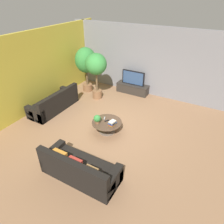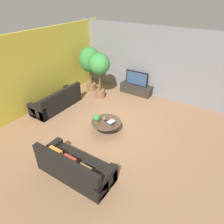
{
  "view_description": "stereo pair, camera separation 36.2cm",
  "coord_description": "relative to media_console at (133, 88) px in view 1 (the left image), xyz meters",
  "views": [
    {
      "loc": [
        2.94,
        -5.04,
        4.26
      ],
      "look_at": [
        0.04,
        0.16,
        0.55
      ],
      "focal_mm": 32.0,
      "sensor_mm": 36.0,
      "label": 1
    },
    {
      "loc": [
        3.25,
        -4.85,
        4.26
      ],
      "look_at": [
        0.04,
        0.16,
        0.55
      ],
      "focal_mm": 32.0,
      "sensor_mm": 36.0,
      "label": 2
    }
  ],
  "objects": [
    {
      "name": "potted_plant_tabletop",
      "position": [
        0.23,
        -3.42,
        0.34
      ],
      "size": [
        0.24,
        0.24,
        0.3
      ],
      "color": "brown",
      "rests_on": "coffee_table"
    },
    {
      "name": "couch_near_entry",
      "position": [
        0.85,
        -5.25,
        0.06
      ],
      "size": [
        2.07,
        0.84,
        0.84
      ],
      "rotation": [
        0.0,
        0.0,
        3.14
      ],
      "color": "black",
      "rests_on": "ground"
    },
    {
      "name": "back_wall_stone",
      "position": [
        0.39,
        0.32,
        1.27
      ],
      "size": [
        7.4,
        0.12,
        3.0
      ],
      "primitive_type": "cube",
      "color": "slate",
      "rests_on": "ground"
    },
    {
      "name": "book_stack",
      "position": [
        0.72,
        -3.28,
        0.26
      ],
      "size": [
        0.22,
        0.29,
        0.17
      ],
      "color": "gold",
      "rests_on": "coffee_table"
    },
    {
      "name": "remote_black",
      "position": [
        0.44,
        -3.16,
        0.18
      ],
      "size": [
        0.12,
        0.16,
        0.02
      ],
      "primitive_type": "cube",
      "rotation": [
        0.0,
        0.0,
        -0.53
      ],
      "color": "black",
      "rests_on": "coffee_table"
    },
    {
      "name": "couch_by_wall",
      "position": [
        -2.14,
        -2.95,
        0.06
      ],
      "size": [
        0.84,
        2.15,
        0.84
      ],
      "rotation": [
        0.0,
        0.0,
        -1.57
      ],
      "color": "black",
      "rests_on": "ground"
    },
    {
      "name": "side_wall_left",
      "position": [
        -2.87,
        -2.74,
        1.27
      ],
      "size": [
        0.12,
        7.4,
        3.0
      ],
      "primitive_type": "cube",
      "color": "gold",
      "rests_on": "ground"
    },
    {
      "name": "remote_silver",
      "position": [
        0.29,
        -3.06,
        0.18
      ],
      "size": [
        0.1,
        0.16,
        0.02
      ],
      "primitive_type": "cube",
      "rotation": [
        0.0,
        0.0,
        0.43
      ],
      "color": "gray",
      "rests_on": "coffee_table"
    },
    {
      "name": "media_console",
      "position": [
        0.0,
        0.0,
        0.0
      ],
      "size": [
        1.51,
        0.5,
        0.44
      ],
      "color": "#2D2823",
      "rests_on": "ground"
    },
    {
      "name": "coffee_table",
      "position": [
        0.47,
        -3.21,
        0.05
      ],
      "size": [
        1.02,
        1.02,
        0.4
      ],
      "color": "#756656",
      "rests_on": "ground"
    },
    {
      "name": "television",
      "position": [
        0.0,
        -0.0,
        0.53
      ],
      "size": [
        1.07,
        0.13,
        0.65
      ],
      "color": "black",
      "rests_on": "media_console"
    },
    {
      "name": "potted_palm_corner",
      "position": [
        -1.19,
        -1.24,
        1.23
      ],
      "size": [
        0.91,
        0.91,
        2.02
      ],
      "color": "brown",
      "rests_on": "ground"
    },
    {
      "name": "ground_plane",
      "position": [
        0.39,
        -2.94,
        -0.23
      ],
      "size": [
        24.0,
        24.0,
        0.0
      ],
      "primitive_type": "plane",
      "color": "#8C6647"
    },
    {
      "name": "potted_palm_tall",
      "position": [
        -2.01,
        -0.82,
        1.19
      ],
      "size": [
        0.96,
        0.96,
        2.07
      ],
      "color": "brown",
      "rests_on": "ground"
    }
  ]
}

